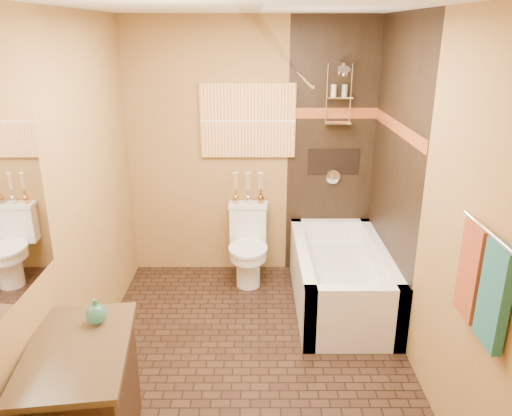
{
  "coord_description": "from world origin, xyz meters",
  "views": [
    {
      "loc": [
        0.03,
        -3.25,
        2.36
      ],
      "look_at": [
        0.04,
        0.4,
        1.06
      ],
      "focal_mm": 35.0,
      "sensor_mm": 36.0,
      "label": 1
    }
  ],
  "objects_px": {
    "sunset_painting": "(248,121)",
    "vanity": "(84,405)",
    "bathtub": "(340,282)",
    "toilet": "(248,245)"
  },
  "relations": [
    {
      "from": "sunset_painting",
      "to": "vanity",
      "type": "distance_m",
      "value": 2.88
    },
    {
      "from": "bathtub",
      "to": "vanity",
      "type": "distance_m",
      "value": 2.46
    },
    {
      "from": "sunset_painting",
      "to": "vanity",
      "type": "height_order",
      "value": "sunset_painting"
    },
    {
      "from": "sunset_painting",
      "to": "bathtub",
      "type": "relative_size",
      "value": 0.6
    },
    {
      "from": "bathtub",
      "to": "toilet",
      "type": "bearing_deg",
      "value": 150.55
    },
    {
      "from": "sunset_painting",
      "to": "bathtub",
      "type": "xyz_separation_m",
      "value": [
        0.83,
        -0.73,
        -1.33
      ]
    },
    {
      "from": "sunset_painting",
      "to": "toilet",
      "type": "xyz_separation_m",
      "value": [
        -0.0,
        -0.25,
        -1.17
      ]
    },
    {
      "from": "bathtub",
      "to": "vanity",
      "type": "bearing_deg",
      "value": -134.58
    },
    {
      "from": "vanity",
      "to": "toilet",
      "type": "bearing_deg",
      "value": 61.09
    },
    {
      "from": "bathtub",
      "to": "toilet",
      "type": "distance_m",
      "value": 0.97
    }
  ]
}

